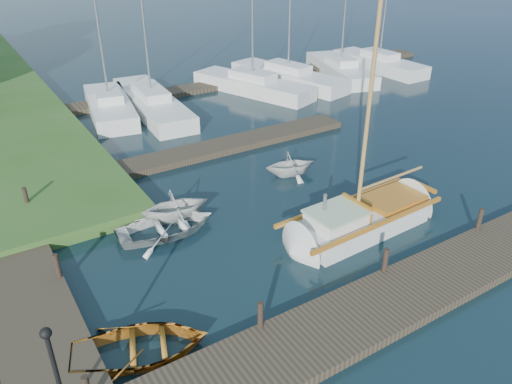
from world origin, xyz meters
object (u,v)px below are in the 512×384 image
mooring_post_5 (26,197)px  lamp_post (53,361)px  marina_boat_0 (110,105)px  marina_boat_6 (379,62)px  mooring_post_1 (260,315)px  mooring_post_4 (57,266)px  sailboat (363,220)px  dinghy (141,344)px  marina_boat_4 (288,76)px  marina_boat_3 (253,84)px  tender_a (166,224)px  marina_boat_5 (340,68)px  tender_d (291,163)px  mooring_post_3 (480,219)px  mooring_post_2 (385,260)px  marina_boat_1 (152,102)px  tender_b (175,204)px

mooring_post_5 → lamp_post: bearing=-95.7°
marina_boat_0 → lamp_post: bearing=170.1°
marina_boat_6 → mooring_post_1: bearing=128.5°
mooring_post_4 → mooring_post_5: (0.00, 5.00, 0.00)m
mooring_post_4 → marina_boat_6: 29.68m
sailboat → dinghy: (-8.90, -1.48, 0.01)m
mooring_post_5 → sailboat: bearing=-37.0°
marina_boat_4 → mooring_post_1: bearing=129.6°
mooring_post_5 → marina_boat_3: 17.58m
lamp_post → marina_boat_0: size_ratio=0.21×
sailboat → mooring_post_4: bearing=163.4°
dinghy → marina_boat_6: marina_boat_6 is taller
tender_a → marina_boat_6: marina_boat_6 is taller
marina_boat_3 → mooring_post_4: bearing=111.8°
mooring_post_5 → marina_boat_5: marina_boat_5 is taller
tender_a → lamp_post: bearing=145.4°
mooring_post_4 → tender_d: (10.32, 2.45, -0.11)m
mooring_post_4 → sailboat: (9.97, -2.51, -0.36)m
mooring_post_3 → mooring_post_2: bearing=180.0°
mooring_post_1 → marina_boat_1: bearing=76.7°
tender_b → tender_d: 5.82m
tender_a → marina_boat_5: marina_boat_5 is taller
mooring_post_4 → marina_boat_4: size_ratio=0.08×
mooring_post_2 → marina_boat_3: (6.81, 18.65, -0.12)m
sailboat → marina_boat_6: bearing=41.8°
tender_a → mooring_post_1: bearing=-174.2°
tender_b → marina_boat_0: marina_boat_0 is taller
mooring_post_4 → mooring_post_2: bearing=-30.5°
marina_boat_1 → marina_boat_4: bearing=-83.2°
mooring_post_3 → marina_boat_0: (-6.89, 19.35, -0.12)m
tender_d → marina_boat_3: marina_boat_3 is taller
mooring_post_3 → sailboat: sailboat is taller
mooring_post_3 → lamp_post: 14.05m
lamp_post → marina_boat_1: (9.42, 18.72, -1.32)m
mooring_post_2 → tender_b: bearing=120.7°
marina_boat_5 → mooring_post_1: bearing=151.7°
marina_boat_6 → tender_d: bearing=123.5°
tender_b → tender_d: bearing=-74.2°
marina_boat_6 → mooring_post_3: bearing=143.0°
sailboat → dinghy: 9.02m
tender_d → marina_boat_1: 11.43m
tender_a → sailboat: bearing=-115.0°
mooring_post_5 → lamp_post: 10.12m
marina_boat_0 → dinghy: bearing=174.9°
tender_b → sailboat: bearing=-119.5°
mooring_post_3 → mooring_post_5: bearing=142.4°
marina_boat_1 → marina_boat_6: bearing=-86.1°
marina_boat_6 → mooring_post_5: bearing=106.8°
marina_boat_4 → marina_boat_6: (7.97, -0.58, -0.00)m
dinghy → marina_boat_5: size_ratio=0.29×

